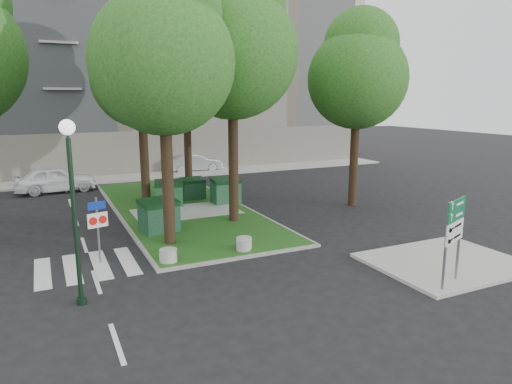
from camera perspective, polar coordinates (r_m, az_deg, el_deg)
ground at (r=16.21m, az=-3.16°, el=-8.49°), size 120.00×120.00×0.00m
median_island at (r=23.61m, az=-9.42°, el=-2.02°), size 6.00×16.00×0.12m
median_kerb at (r=23.62m, az=-9.42°, el=-2.04°), size 6.30×16.30×0.10m
sidewalk_corner at (r=17.09m, az=22.55°, el=-8.11°), size 5.00×4.00×0.12m
building_sidewalk at (r=33.56m, az=-15.25°, el=1.78°), size 42.00×3.00×0.12m
zebra_crossing at (r=16.68m, az=-17.32°, el=-8.40°), size 5.00×3.00×0.01m
apartment_building at (r=40.58m, az=-17.84°, el=14.54°), size 41.00×12.00×16.00m
tree_median_near_left at (r=17.30m, az=-11.37°, el=17.21°), size 5.20×5.20×10.53m
tree_median_near_right at (r=20.37m, az=-2.83°, el=18.43°), size 5.60×5.60×11.46m
tree_median_mid at (r=23.70m, az=-14.12°, el=14.71°), size 4.80×4.80×9.99m
tree_median_far at (r=27.50m, az=-8.74°, el=17.25°), size 5.80×5.80×11.93m
tree_street_right at (r=24.26m, az=12.69°, el=14.70°), size 5.00×5.00×10.06m
dumpster_a at (r=19.34m, az=-12.02°, el=-2.92°), size 1.72×1.38×1.41m
dumpster_b at (r=23.96m, az=-10.82°, el=-0.16°), size 1.63×1.33×1.33m
dumpster_c at (r=25.35m, az=-7.90°, el=0.43°), size 1.29×0.92×1.19m
dumpster_d at (r=24.26m, az=-3.82°, el=0.21°), size 1.50×1.07×1.37m
bollard_left at (r=15.93m, az=-10.91°, el=-7.77°), size 0.60×0.60×0.43m
bollard_right at (r=16.80m, az=-1.59°, el=-6.62°), size 0.54×0.54×0.38m
bollard_mid at (r=16.99m, az=-1.51°, el=-6.36°), size 0.57×0.57×0.41m
litter_bin at (r=26.37m, az=-7.96°, el=0.41°), size 0.42×0.42×0.73m
street_lamp at (r=12.90m, az=-21.97°, el=0.07°), size 0.40×0.40×5.05m
traffic_sign_pole at (r=16.39m, az=-19.21°, el=-3.47°), size 0.68×0.22×2.31m
directional_sign at (r=14.56m, az=23.50°, el=-4.18°), size 1.22×0.53×2.60m
car_white at (r=30.00m, az=-23.79°, el=1.46°), size 4.72×2.20×1.56m
car_silver at (r=35.61m, az=-7.66°, el=3.65°), size 4.20×1.60×1.37m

